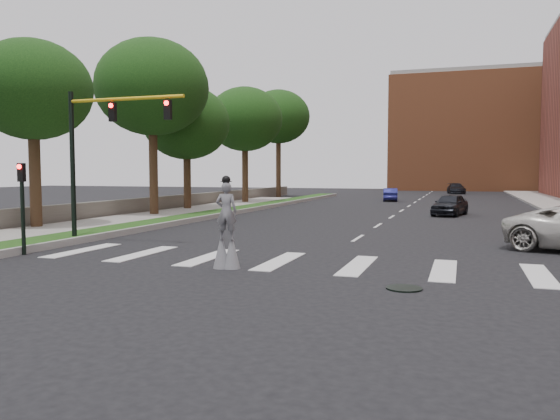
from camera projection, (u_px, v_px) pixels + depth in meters
The scene contains 18 objects.
ground_plane at pixel (309, 269), 16.43m from camera, with size 160.00×160.00×0.00m, color black.
grass_median at pixel (229, 211), 38.99m from camera, with size 2.00×60.00×0.25m, color #1B4112.
median_curb at pixel (243, 211), 38.65m from camera, with size 0.20×60.00×0.28m, color #979792.
sidewalk_left at pixel (107, 223), 30.49m from camera, with size 4.00×60.00×0.18m, color gray.
stone_wall at pixel (175, 202), 42.60m from camera, with size 0.50×56.00×1.10m, color #5F5A52.
manhole at pixel (404, 288), 13.59m from camera, with size 0.90×0.90×0.04m, color black.
building_backdrop at pixel (475, 134), 87.67m from camera, with size 26.00×14.00×18.00m, color #B05F37.
traffic_signal at pixel (97, 141), 22.08m from camera, with size 5.30×0.23×6.20m.
secondary_signal at pixel (22, 200), 19.09m from camera, with size 0.25×0.21×3.23m.
stilt_performer at pixel (226, 232), 16.44m from camera, with size 0.84×0.56×2.81m.
car_near at pixel (450, 204), 36.56m from camera, with size 1.74×4.32×1.47m, color black.
car_mid at pixel (390, 195), 54.83m from camera, with size 1.36×3.91×1.29m, color navy.
car_far at pixel (456, 188), 73.06m from camera, with size 1.98×4.87×1.41m, color black.
tree_1 at pixel (32, 91), 27.01m from camera, with size 5.84×5.84×9.47m.
tree_2 at pixel (152, 88), 35.19m from camera, with size 7.32×7.32×11.49m.
tree_3 at pixel (187, 123), 40.95m from camera, with size 6.50×6.50×9.37m.
tree_4 at pixel (245, 120), 49.57m from camera, with size 6.86×6.86×10.62m.
tree_5 at pixel (278, 117), 61.79m from camera, with size 7.12×7.12×12.20m.
Camera 1 is at (4.33, -15.71, 2.92)m, focal length 35.00 mm.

